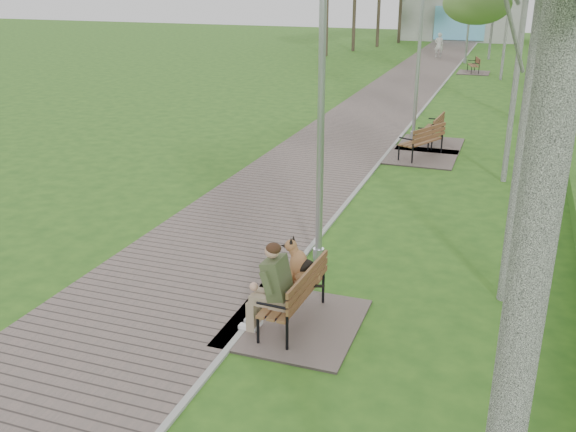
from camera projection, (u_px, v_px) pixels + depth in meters
The scene contains 12 objects.
ground at pixel (210, 372), 8.93m from camera, with size 120.00×120.00×0.00m, color #29531A.
walkway at pixel (390, 99), 28.41m from camera, with size 3.50×67.00×0.04m, color #685A54.
kerb at pixel (430, 101), 27.86m from camera, with size 0.10×67.00×0.05m, color #999993.
building_north at pixel (463, 15), 53.59m from camera, with size 10.00×5.20×4.00m.
bench_main at pixel (288, 297), 9.97m from camera, with size 2.00×2.23×1.75m.
bench_second at pixel (421, 150), 19.29m from camera, with size 2.03×2.26×1.25m.
bench_third at pixel (430, 138), 20.75m from camera, with size 1.97×2.19×1.21m.
bench_far at pixel (473, 70), 35.90m from camera, with size 1.71×1.90×1.05m.
lamp_post_near at pixel (321, 134), 11.38m from camera, with size 0.21×0.21×5.45m.
lamp_post_second at pixel (418, 71), 20.69m from camera, with size 0.19×0.19×4.87m.
lamp_post_third at pixel (469, 21), 38.98m from camera, with size 0.21×0.21×5.44m.
pedestrian_near at pixel (439, 45), 42.32m from camera, with size 0.59×0.38×1.61m, color white.
Camera 1 is at (3.58, -6.77, 5.20)m, focal length 40.00 mm.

